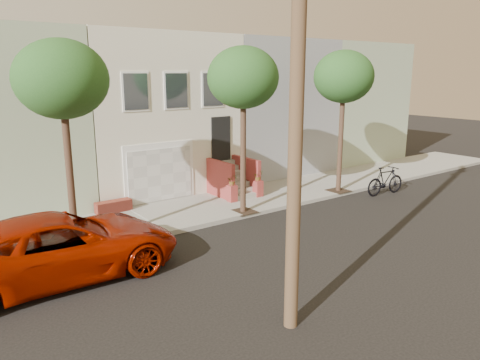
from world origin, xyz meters
TOP-DOWN VIEW (x-y plane):
  - ground at (0.00, 0.00)m, footprint 90.00×90.00m
  - sidewalk at (0.00, 5.35)m, footprint 40.00×3.70m
  - house_row at (0.00, 11.19)m, footprint 33.10×11.70m
  - tree_left at (-5.50, 3.90)m, footprint 2.70×2.57m
  - tree_mid at (1.00, 3.90)m, footprint 2.70×2.57m
  - tree_right at (6.50, 3.90)m, footprint 2.70×2.57m
  - pickup_truck at (-6.34, 2.36)m, footprint 6.47×3.08m
  - motorcycle at (8.11, 2.53)m, footprint 2.24×0.86m

SIDE VIEW (x-z plane):
  - ground at x=0.00m, z-range 0.00..0.00m
  - sidewalk at x=0.00m, z-range 0.00..0.15m
  - motorcycle at x=8.11m, z-range 0.00..1.31m
  - pickup_truck at x=-6.34m, z-range 0.00..1.78m
  - house_row at x=0.00m, z-range 0.14..7.14m
  - tree_left at x=-5.50m, z-range 2.11..8.41m
  - tree_mid at x=1.00m, z-range 2.11..8.41m
  - tree_right at x=6.50m, z-range 2.11..8.41m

